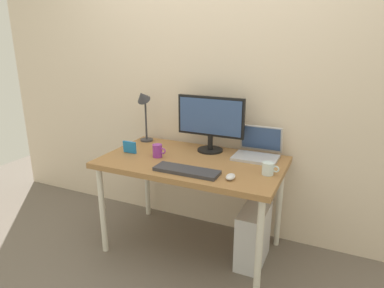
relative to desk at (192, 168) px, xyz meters
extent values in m
plane|color=#665B51|center=(0.00, 0.00, -0.67)|extent=(6.00, 6.00, 0.00)
cube|color=beige|center=(0.00, 0.44, 0.63)|extent=(4.40, 0.04, 2.60)
cube|color=olive|center=(0.00, 0.00, 0.04)|extent=(1.31, 0.75, 0.04)
cylinder|color=silver|center=(-0.60, -0.32, -0.32)|extent=(0.04, 0.04, 0.70)
cylinder|color=silver|center=(0.60, -0.32, -0.32)|extent=(0.04, 0.04, 0.70)
cylinder|color=silver|center=(-0.60, 0.32, -0.32)|extent=(0.04, 0.04, 0.70)
cylinder|color=silver|center=(0.60, 0.32, -0.32)|extent=(0.04, 0.04, 0.70)
cylinder|color=black|center=(0.04, 0.25, 0.07)|extent=(0.20, 0.20, 0.01)
cylinder|color=black|center=(0.04, 0.25, 0.13)|extent=(0.04, 0.04, 0.11)
cube|color=black|center=(0.04, 0.25, 0.34)|extent=(0.53, 0.03, 0.31)
cube|color=#334C7F|center=(0.04, 0.23, 0.34)|extent=(0.50, 0.01, 0.27)
cube|color=#B2B2B7|center=(0.42, 0.21, 0.07)|extent=(0.32, 0.22, 0.02)
cube|color=#B2B2B7|center=(0.42, 0.35, 0.18)|extent=(0.32, 0.07, 0.21)
cube|color=#334C7F|center=(0.42, 0.34, 0.19)|extent=(0.30, 0.06, 0.18)
cylinder|color=#333338|center=(-0.56, 0.28, 0.07)|extent=(0.11, 0.11, 0.01)
cylinder|color=#333338|center=(-0.56, 0.28, 0.25)|extent=(0.02, 0.02, 0.35)
cone|color=#333338|center=(-0.56, 0.24, 0.45)|extent=(0.11, 0.14, 0.13)
cube|color=#333338|center=(0.07, -0.24, 0.08)|extent=(0.44, 0.14, 0.02)
ellipsoid|color=silver|center=(0.37, -0.23, 0.08)|extent=(0.06, 0.09, 0.03)
cylinder|color=purple|center=(-0.26, -0.05, 0.11)|extent=(0.07, 0.07, 0.10)
torus|color=purple|center=(-0.21, -0.05, 0.12)|extent=(0.05, 0.01, 0.05)
cylinder|color=silver|center=(0.56, -0.05, 0.11)|extent=(0.08, 0.08, 0.08)
torus|color=silver|center=(0.61, -0.05, 0.11)|extent=(0.05, 0.01, 0.05)
cube|color=#1E72BF|center=(-0.50, -0.06, 0.11)|extent=(0.11, 0.02, 0.09)
cube|color=silver|center=(0.48, 0.02, -0.46)|extent=(0.18, 0.36, 0.42)
camera|label=1|loc=(0.97, -2.13, 0.91)|focal=31.94mm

